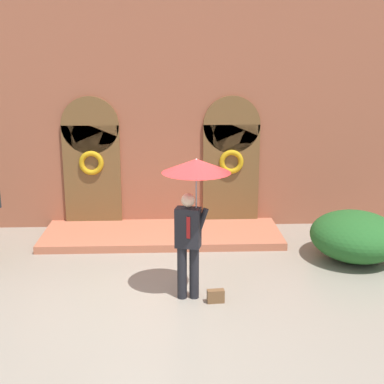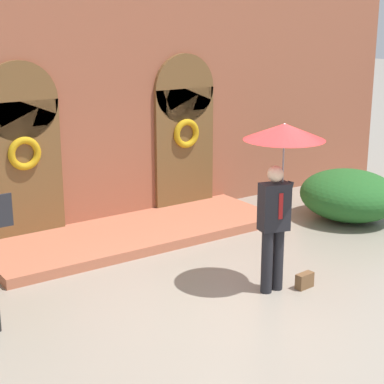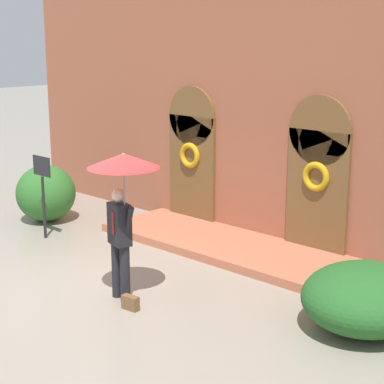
{
  "view_description": "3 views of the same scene",
  "coord_description": "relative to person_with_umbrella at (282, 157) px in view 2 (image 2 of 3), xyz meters",
  "views": [
    {
      "loc": [
        0.2,
        -8.16,
        3.95
      ],
      "look_at": [
        0.6,
        1.64,
        1.41
      ],
      "focal_mm": 50.0,
      "sensor_mm": 36.0,
      "label": 1
    },
    {
      "loc": [
        -5.17,
        -6.17,
        3.76
      ],
      "look_at": [
        0.32,
        1.79,
        1.06
      ],
      "focal_mm": 60.0,
      "sensor_mm": 36.0,
      "label": 2
    },
    {
      "loc": [
        7.83,
        -6.15,
        4.06
      ],
      "look_at": [
        0.59,
        1.58,
        1.49
      ],
      "focal_mm": 60.0,
      "sensor_mm": 36.0,
      "label": 3
    }
  ],
  "objects": [
    {
      "name": "building_facade",
      "position": [
        -0.57,
        4.1,
        0.77
      ],
      "size": [
        14.0,
        2.3,
        5.6
      ],
      "color": "#9E563D",
      "rests_on": "ground"
    },
    {
      "name": "person_with_umbrella",
      "position": [
        0.0,
        0.0,
        0.0
      ],
      "size": [
        1.1,
        1.1,
        2.36
      ],
      "color": "black",
      "rests_on": "ground"
    },
    {
      "name": "ground_plane",
      "position": [
        -0.57,
        -0.05,
        -1.91
      ],
      "size": [
        80.0,
        80.0,
        0.0
      ],
      "primitive_type": "plane",
      "color": "gray"
    },
    {
      "name": "shrub_right",
      "position": [
        3.27,
        1.64,
        -1.44
      ],
      "size": [
        1.76,
        1.91,
        0.94
      ],
      "primitive_type": "ellipsoid",
      "color": "#235B23",
      "rests_on": "ground"
    },
    {
      "name": "handbag",
      "position": [
        0.35,
        -0.2,
        -1.8
      ],
      "size": [
        0.29,
        0.15,
        0.22
      ],
      "primitive_type": "cube",
      "rotation": [
        0.0,
        0.0,
        0.1
      ],
      "color": "brown",
      "rests_on": "ground"
    }
  ]
}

